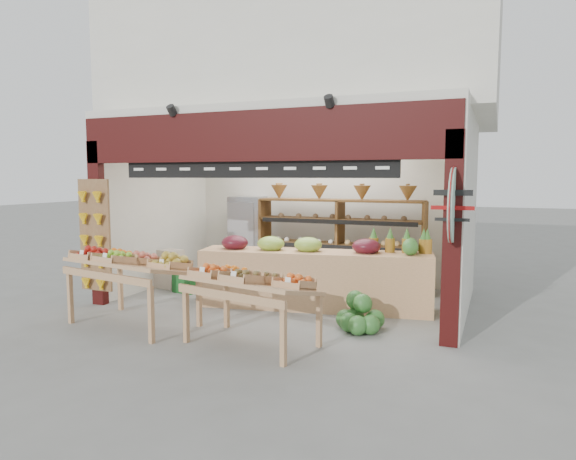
# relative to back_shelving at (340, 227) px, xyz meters

# --- Properties ---
(ground) EXTENTS (60.00, 60.00, 0.00)m
(ground) POSITION_rel_back_shelving_xyz_m (-0.53, -1.65, -1.15)
(ground) COLOR slate
(ground) RESTS_ON ground
(shop_structure) EXTENTS (6.36, 5.12, 5.40)m
(shop_structure) POSITION_rel_back_shelving_xyz_m (-0.53, -0.03, 2.77)
(shop_structure) COLOR silver
(shop_structure) RESTS_ON ground
(banana_board) EXTENTS (0.60, 0.15, 1.80)m
(banana_board) POSITION_rel_back_shelving_xyz_m (-3.26, -2.82, -0.04)
(banana_board) COLOR olive
(banana_board) RESTS_ON ground
(gift_sign) EXTENTS (0.04, 0.93, 0.92)m
(gift_sign) POSITION_rel_back_shelving_xyz_m (2.22, -2.79, 0.60)
(gift_sign) COLOR #A5CFBA
(gift_sign) RESTS_ON ground
(back_shelving) EXTENTS (3.14, 0.51, 1.93)m
(back_shelving) POSITION_rel_back_shelving_xyz_m (0.00, 0.00, 0.00)
(back_shelving) COLOR brown
(back_shelving) RESTS_ON ground
(refrigerator) EXTENTS (0.72, 0.72, 1.68)m
(refrigerator) POSITION_rel_back_shelving_xyz_m (-2.03, 0.23, -0.31)
(refrigerator) COLOR #ABACB2
(refrigerator) RESTS_ON ground
(cardboard_stack) EXTENTS (1.06, 0.77, 0.72)m
(cardboard_stack) POSITION_rel_back_shelving_xyz_m (-2.72, -1.23, -0.89)
(cardboard_stack) COLOR beige
(cardboard_stack) RESTS_ON ground
(mid_counter) EXTENTS (3.72, 1.32, 1.14)m
(mid_counter) POSITION_rel_back_shelving_xyz_m (0.05, -1.60, -0.65)
(mid_counter) COLOR tan
(mid_counter) RESTS_ON ground
(display_table_left) EXTENTS (1.92, 1.29, 1.11)m
(display_table_left) POSITION_rel_back_shelving_xyz_m (-2.09, -3.40, -0.28)
(display_table_left) COLOR tan
(display_table_left) RESTS_ON ground
(display_table_right) EXTENTS (1.75, 1.19, 1.02)m
(display_table_right) POSITION_rel_back_shelving_xyz_m (-0.12, -3.56, -0.36)
(display_table_right) COLOR tan
(display_table_right) RESTS_ON ground
(watermelon_pile) EXTENTS (0.65, 0.67, 0.51)m
(watermelon_pile) POSITION_rel_back_shelving_xyz_m (1.02, -2.50, -0.96)
(watermelon_pile) COLOR #1B521F
(watermelon_pile) RESTS_ON ground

